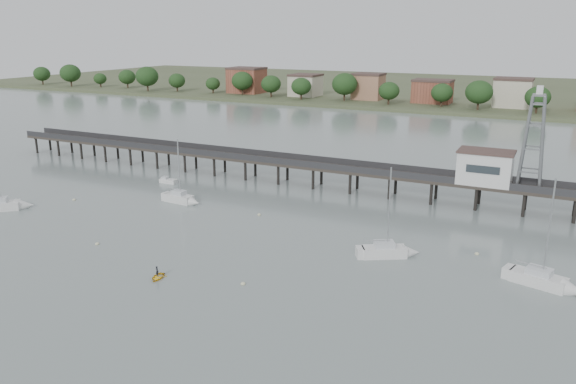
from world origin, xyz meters
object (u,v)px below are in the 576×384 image
at_px(sailboat_d, 550,283).
at_px(sailboat_b, 183,199).
at_px(sailboat_a, 8,206).
at_px(sailboat_c, 392,252).
at_px(pier, 336,168).
at_px(yellow_dinghy, 158,278).
at_px(white_tender, 168,181).
at_px(lattice_tower, 534,143).

height_order(sailboat_d, sailboat_b, sailboat_d).
relative_size(sailboat_d, sailboat_b, 1.17).
bearing_deg(sailboat_a, sailboat_d, -35.93).
height_order(sailboat_c, sailboat_d, sailboat_d).
bearing_deg(pier, yellow_dinghy, -95.50).
relative_size(pier, sailboat_c, 12.43).
bearing_deg(sailboat_a, pier, -1.95).
height_order(sailboat_d, white_tender, sailboat_d).
bearing_deg(white_tender, sailboat_d, -16.35).
distance_m(sailboat_d, white_tender, 67.40).
bearing_deg(lattice_tower, sailboat_a, -155.10).
bearing_deg(white_tender, sailboat_a, -119.27).
bearing_deg(sailboat_d, pier, 158.04).
height_order(lattice_tower, white_tender, lattice_tower).
height_order(sailboat_a, yellow_dinghy, sailboat_a).
xyz_separation_m(pier, sailboat_d, (35.91, -27.08, -3.15)).
xyz_separation_m(sailboat_d, sailboat_b, (-55.01, 8.08, 0.01)).
height_order(lattice_tower, sailboat_b, lattice_tower).
xyz_separation_m(sailboat_a, sailboat_b, (22.81, 15.07, 0.01)).
bearing_deg(sailboat_a, sailboat_b, -7.61).
bearing_deg(sailboat_d, sailboat_a, -159.81).
distance_m(lattice_tower, sailboat_d, 29.36).
bearing_deg(yellow_dinghy, pier, 72.00).
bearing_deg(sailboat_b, sailboat_a, -142.61).
xyz_separation_m(pier, sailboat_b, (-19.10, -19.00, -3.14)).
relative_size(sailboat_a, yellow_dinghy, 5.73).
bearing_deg(pier, lattice_tower, 0.00).
relative_size(pier, white_tender, 45.21).
xyz_separation_m(lattice_tower, sailboat_a, (-73.41, -34.07, -10.46)).
bearing_deg(sailboat_c, white_tender, 131.21).
distance_m(pier, sailboat_a, 54.10).
height_order(white_tender, yellow_dinghy, yellow_dinghy).
relative_size(sailboat_c, yellow_dinghy, 5.07).
bearing_deg(pier, white_tender, -161.23).
distance_m(sailboat_a, yellow_dinghy, 38.97).
distance_m(lattice_tower, sailboat_c, 31.07).
bearing_deg(white_tender, pier, 17.14).
bearing_deg(sailboat_a, lattice_tower, -16.16).
bearing_deg(sailboat_b, yellow_dinghy, -55.38).
height_order(lattice_tower, sailboat_c, lattice_tower).
xyz_separation_m(sailboat_c, sailboat_a, (-59.84, -8.14, -0.01)).
bearing_deg(sailboat_c, sailboat_d, -33.76).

